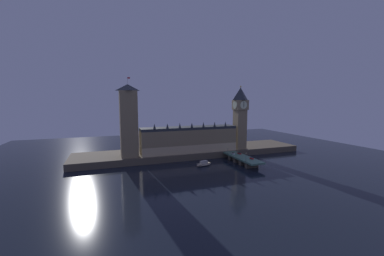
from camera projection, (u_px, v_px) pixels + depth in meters
name	position (u px, v px, depth m)	size (l,w,h in m)	color
ground_plane	(208.00, 165.00, 195.62)	(400.00, 400.00, 0.00)	black
embankment	(192.00, 152.00, 231.72)	(220.00, 42.00, 5.76)	brown
parliament_hall	(189.00, 139.00, 218.75)	(89.71, 18.14, 28.12)	#8E7A56
clock_tower	(240.00, 116.00, 231.39)	(12.53, 12.64, 61.84)	#8E7A56
victoria_tower	(129.00, 121.00, 197.45)	(14.30, 14.30, 67.00)	#8E7A56
bridge	(242.00, 159.00, 200.43)	(12.83, 46.00, 5.71)	#4C7560
car_northbound_lead	(233.00, 153.00, 209.31)	(1.99, 3.83, 1.50)	white
car_southbound_lead	(252.00, 158.00, 192.12)	(1.86, 3.90, 1.42)	red
car_southbound_trail	(239.00, 153.00, 210.10)	(1.90, 4.62, 1.36)	red
street_lamp_near	(246.00, 156.00, 183.90)	(1.34, 0.60, 7.16)	#2D3333
street_lamp_mid	(249.00, 152.00, 201.81)	(1.34, 0.60, 6.17)	#2D3333
street_lamp_far	(228.00, 149.00, 211.46)	(1.34, 0.60, 6.22)	#2D3333
boat_upstream	(204.00, 164.00, 192.79)	(14.47, 8.08, 4.16)	#B2A893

